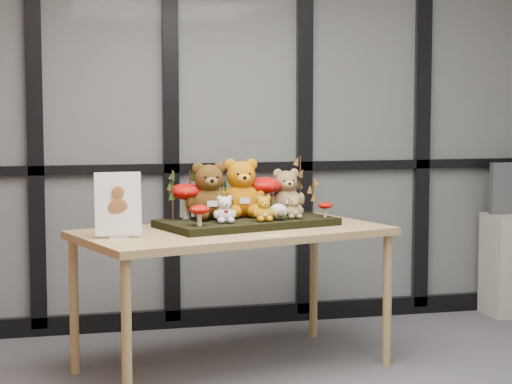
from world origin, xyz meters
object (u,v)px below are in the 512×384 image
object	(u,v)px
diorama_tray	(247,223)
bear_beige_small	(294,206)
display_table	(233,241)
mushroom_front_right	(325,209)
bear_small_yellow	(264,207)
bear_brown_medium	(209,188)
mushroom_back_left	(186,199)
bear_white_bow	(225,208)
mushroom_back_right	(263,194)
plush_cream_hedgehog	(278,211)
mushroom_front_left	(199,214)
bear_tan_back	(286,189)
bear_pooh_yellow	(241,185)
sign_holder	(118,207)

from	to	relation	value
diorama_tray	bear_beige_small	distance (m)	0.28
display_table	mushroom_front_right	distance (m)	0.58
bear_small_yellow	mushroom_front_right	world-z (taller)	bear_small_yellow
display_table	bear_small_yellow	distance (m)	0.25
bear_brown_medium	mushroom_front_right	size ratio (longest dim) A/B	3.72
bear_beige_small	mushroom_back_left	bearing A→B (deg)	151.12
bear_brown_medium	bear_white_bow	xyz separation A→B (m)	(0.05, -0.17, -0.09)
bear_small_yellow	mushroom_back_right	xyz separation A→B (m)	(0.08, 0.30, 0.04)
plush_cream_hedgehog	mushroom_front_left	xyz separation A→B (m)	(-0.47, -0.14, 0.01)
display_table	bear_white_bow	bearing A→B (deg)	-159.87
bear_small_yellow	mushroom_back_right	bearing A→B (deg)	59.21
display_table	bear_tan_back	distance (m)	0.53
bear_brown_medium	mushroom_back_right	size ratio (longest dim) A/B	1.46
bear_white_bow	bear_beige_small	xyz separation A→B (m)	(0.41, 0.08, -0.01)
mushroom_back_left	mushroom_front_left	xyz separation A→B (m)	(0.02, -0.31, -0.05)
diorama_tray	mushroom_front_left	distance (m)	0.40
bear_small_yellow	display_table	bearing A→B (deg)	154.47
bear_tan_back	mushroom_back_left	xyz separation A→B (m)	(-0.61, -0.10, -0.04)
display_table	bear_tan_back	world-z (taller)	bear_tan_back
diorama_tray	plush_cream_hedgehog	bearing A→B (deg)	-45.19
display_table	bear_small_yellow	xyz separation A→B (m)	(0.17, -0.03, 0.18)
mushroom_front_left	display_table	bearing A→B (deg)	32.09
bear_white_bow	mushroom_front_right	bearing A→B (deg)	-5.72
bear_white_bow	plush_cream_hedgehog	size ratio (longest dim) A/B	1.63
bear_small_yellow	mushroom_front_left	bearing A→B (deg)	179.36
bear_brown_medium	bear_small_yellow	distance (m)	0.33
bear_beige_small	mushroom_front_left	xyz separation A→B (m)	(-0.57, -0.17, -0.01)
bear_small_yellow	bear_white_bow	size ratio (longest dim) A/B	0.95
bear_pooh_yellow	mushroom_back_left	bearing A→B (deg)	169.97
bear_beige_small	mushroom_front_left	world-z (taller)	bear_beige_small
plush_cream_hedgehog	mushroom_front_right	world-z (taller)	plush_cream_hedgehog
mushroom_front_right	mushroom_front_left	bearing A→B (deg)	-165.04
display_table	mushroom_back_left	xyz separation A→B (m)	(-0.23, 0.17, 0.22)
mushroom_front_left	mushroom_back_left	bearing A→B (deg)	92.87
diorama_tray	bear_small_yellow	distance (m)	0.17
bear_white_bow	sign_holder	world-z (taller)	sign_holder
bear_brown_medium	bear_tan_back	xyz separation A→B (m)	(0.49, 0.14, -0.03)
bear_beige_small	mushroom_back_left	distance (m)	0.60
bear_small_yellow	mushroom_front_left	distance (m)	0.39
diorama_tray	display_table	bearing A→B (deg)	-153.43
bear_pooh_yellow	mushroom_front_right	xyz separation A→B (m)	(0.46, -0.14, -0.13)
display_table	bear_beige_small	size ratio (longest dim) A/B	12.61
mushroom_back_left	sign_holder	distance (m)	0.54
bear_small_yellow	mushroom_back_right	size ratio (longest dim) A/B	0.64
display_table	mushroom_back_right	size ratio (longest dim) A/B	7.60
bear_white_bow	diorama_tray	bearing A→B (deg)	24.45
bear_pooh_yellow	mushroom_front_left	world-z (taller)	bear_pooh_yellow
bear_white_bow	bear_small_yellow	bearing A→B (deg)	-12.74
bear_brown_medium	bear_beige_small	size ratio (longest dim) A/B	2.42
display_table	mushroom_back_right	world-z (taller)	mushroom_back_right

